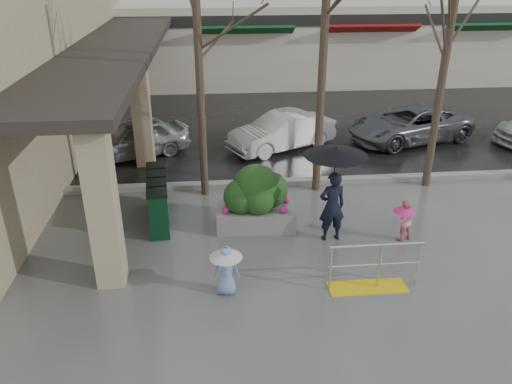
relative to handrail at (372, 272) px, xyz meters
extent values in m
plane|color=#51514F|center=(-1.36, 1.20, -0.38)|extent=(120.00, 120.00, 0.00)
cube|color=black|center=(-1.36, 23.20, -0.37)|extent=(120.00, 36.00, 0.01)
cube|color=gray|center=(-1.36, 5.20, -0.30)|extent=(120.00, 0.30, 0.15)
cube|color=#2D2823|center=(-6.16, 9.20, 3.25)|extent=(2.80, 18.00, 0.25)
cube|color=tan|center=(-5.26, 0.70, 1.37)|extent=(0.55, 0.55, 3.50)
cube|color=tan|center=(-5.26, 7.20, 1.37)|extent=(0.55, 0.55, 3.50)
cube|color=beige|center=(0.64, 19.20, 1.62)|extent=(34.00, 6.00, 4.00)
cube|color=maroon|center=(-7.36, 16.30, 2.47)|extent=(4.50, 1.68, 0.87)
cube|color=#0F4C1E|center=(-1.36, 16.30, 2.47)|extent=(4.50, 1.68, 0.87)
cube|color=maroon|center=(4.64, 16.30, 2.47)|extent=(4.50, 1.68, 0.87)
cube|color=#0F4C1E|center=(10.64, 16.30, 2.47)|extent=(4.50, 1.68, 0.87)
cube|color=black|center=(0.64, 16.30, 3.02)|extent=(34.00, 0.35, 0.50)
cube|color=yellow|center=(-0.06, 0.00, -0.37)|extent=(1.60, 0.50, 0.02)
cylinder|color=silver|center=(-0.86, 0.00, 0.12)|extent=(0.05, 0.05, 1.00)
cylinder|color=silver|center=(0.14, 0.00, 0.12)|extent=(0.05, 0.05, 1.00)
cylinder|color=silver|center=(0.94, 0.00, 0.12)|extent=(0.05, 0.05, 1.00)
cylinder|color=silver|center=(0.04, 0.00, 0.62)|extent=(1.90, 0.06, 0.06)
cylinder|color=silver|center=(0.04, 0.00, 0.17)|extent=(1.90, 0.04, 0.04)
cylinder|color=#382B21|center=(-3.36, 4.80, 3.02)|extent=(0.22, 0.22, 6.80)
cylinder|color=#382B21|center=(-0.16, 4.80, 3.12)|extent=(0.22, 0.22, 7.00)
cylinder|color=#382B21|center=(3.14, 4.80, 2.87)|extent=(0.22, 0.22, 6.50)
imported|color=black|center=(-0.39, 2.00, 0.49)|extent=(0.68, 0.49, 1.73)
cylinder|color=black|center=(-0.39, 2.00, 1.39)|extent=(0.02, 0.02, 1.10)
cone|color=black|center=(-0.39, 2.00, 1.84)|extent=(1.45, 1.45, 0.18)
sphere|color=black|center=(-0.39, 2.00, 1.95)|extent=(0.05, 0.05, 0.05)
imported|color=pink|center=(1.30, 1.82, 0.13)|extent=(0.58, 0.51, 1.01)
cylinder|color=black|center=(1.30, 1.82, 0.32)|extent=(0.02, 0.02, 0.44)
cone|color=#E92484|center=(1.30, 1.82, 0.45)|extent=(0.53, 0.53, 0.18)
sphere|color=black|center=(1.30, 1.82, 0.56)|extent=(0.05, 0.05, 0.05)
imported|color=#748DCF|center=(-2.92, 0.10, 0.15)|extent=(0.55, 0.40, 1.05)
cylinder|color=black|center=(-2.92, 0.10, 0.40)|extent=(0.02, 0.02, 0.49)
cone|color=beige|center=(-2.92, 0.10, 0.55)|extent=(0.66, 0.66, 0.18)
sphere|color=black|center=(-2.92, 0.10, 0.66)|extent=(0.05, 0.05, 0.05)
cube|color=gray|center=(-2.10, 2.74, -0.11)|extent=(1.95, 1.05, 0.53)
ellipsoid|color=#143812|center=(-2.10, 2.74, 0.68)|extent=(1.16, 1.05, 1.22)
sphere|color=#143812|center=(-2.47, 2.63, 0.53)|extent=(0.84, 0.84, 0.84)
sphere|color=#143812|center=(-1.73, 2.89, 0.55)|extent=(0.88, 0.88, 0.88)
cube|color=#0C351C|center=(-4.43, 2.48, 0.18)|extent=(0.50, 0.50, 1.11)
cube|color=black|center=(-4.43, 2.48, 0.78)|extent=(0.53, 0.53, 0.08)
cube|color=black|center=(-4.49, 3.03, 0.18)|extent=(0.50, 0.50, 1.11)
cube|color=black|center=(-4.49, 3.03, 0.78)|extent=(0.53, 0.53, 0.08)
cube|color=#0B331E|center=(-4.55, 3.58, 0.18)|extent=(0.50, 0.50, 1.11)
cube|color=black|center=(-4.55, 3.58, 0.78)|extent=(0.53, 0.53, 0.08)
cube|color=black|center=(-4.61, 4.13, 0.18)|extent=(0.50, 0.50, 1.11)
cube|color=black|center=(-4.61, 4.13, 0.78)|extent=(0.53, 0.53, 0.08)
imported|color=#B0B0B5|center=(-5.73, 7.99, 0.25)|extent=(3.98, 2.90, 1.26)
imported|color=silver|center=(-0.69, 8.24, 0.25)|extent=(4.01, 2.92, 1.26)
imported|color=#5B5D63|center=(4.04, 8.63, 0.25)|extent=(4.94, 3.30, 1.26)
camera|label=1|loc=(-3.09, -8.13, 5.74)|focal=35.00mm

